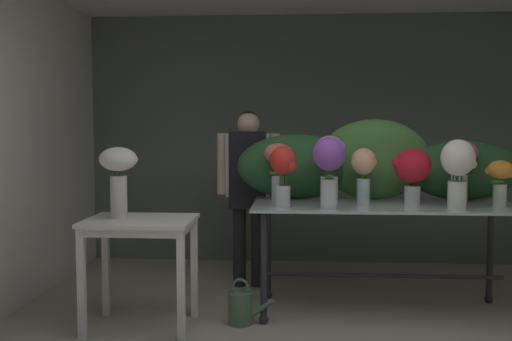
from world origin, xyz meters
TOP-DOWN VIEW (x-y plane):
  - ground_plane at (0.00, 1.73)m, footprint 7.60×7.60m
  - wall_back at (0.00, 3.45)m, footprint 4.88×0.12m
  - wall_left at (-2.44, 1.73)m, footprint 0.12×3.57m
  - display_table_glass at (0.51, 1.68)m, footprint 2.03×0.85m
  - side_table_white at (-1.28, 1.21)m, footprint 0.77×0.60m
  - florist at (-0.60, 2.37)m, footprint 0.57×0.24m
  - foliage_backdrop at (0.46, 1.98)m, footprint 2.31×0.31m
  - vase_peach_dahlias at (0.36, 1.72)m, footprint 0.20×0.19m
  - vase_scarlet_stock at (-0.27, 1.50)m, footprint 0.20×0.19m
  - vase_sunset_ranunculus at (1.35, 1.58)m, footprint 0.20×0.19m
  - vase_crimson_carnations at (0.72, 1.65)m, footprint 0.30×0.28m
  - vase_lilac_peonies at (0.09, 1.69)m, footprint 0.24×0.23m
  - vase_ivory_roses at (1.01, 1.45)m, footprint 0.26×0.24m
  - vase_fuchsia_tulips at (1.11, 1.80)m, footprint 0.27×0.27m
  - vase_violet_freesia at (0.07, 1.37)m, footprint 0.24×0.24m
  - vase_coral_snapdragons at (-0.32, 1.81)m, footprint 0.22×0.22m
  - vase_white_roses_tall at (-1.44, 1.21)m, footprint 0.27×0.27m
  - watering_can at (-0.57, 1.32)m, footprint 0.35×0.18m

SIDE VIEW (x-z plane):
  - ground_plane at x=0.00m, z-range 0.00..0.00m
  - watering_can at x=-0.57m, z-range -0.05..0.30m
  - side_table_white at x=-1.28m, z-range 0.29..1.09m
  - display_table_glass at x=0.51m, z-range 0.29..1.16m
  - florist at x=-0.60m, z-range 0.18..1.77m
  - vase_sunset_ranunculus at x=1.35m, z-range 0.90..1.25m
  - vase_peach_dahlias at x=0.36m, z-range 0.91..1.34m
  - vase_white_roses_tall at x=-1.44m, z-range 0.87..1.39m
  - vase_crimson_carnations at x=0.72m, z-range 0.91..1.35m
  - vase_scarlet_stock at x=-0.27m, z-range 0.90..1.36m
  - foliage_backdrop at x=0.46m, z-range 0.81..1.47m
  - vase_ivory_roses at x=1.01m, z-range 0.91..1.41m
  - vase_coral_snapdragons at x=-0.32m, z-range 0.94..1.40m
  - vase_fuchsia_tulips at x=1.11m, z-range 0.93..1.42m
  - vase_lilac_peonies at x=0.09m, z-range 0.92..1.45m
  - vase_violet_freesia at x=0.07m, z-range 0.92..1.45m
  - wall_back at x=0.00m, z-range 0.00..2.63m
  - wall_left at x=-2.44m, z-range 0.00..2.63m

